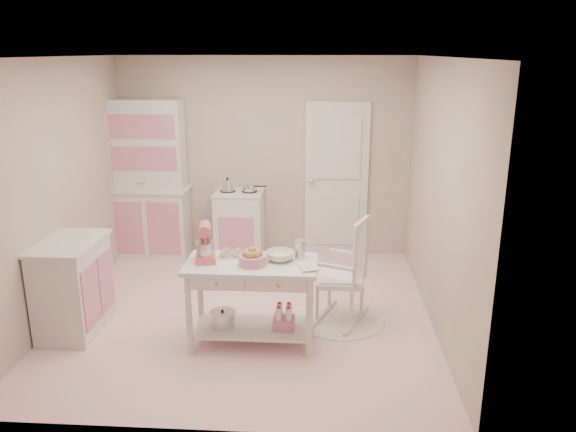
% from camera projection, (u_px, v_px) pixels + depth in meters
% --- Properties ---
extents(room_shell, '(3.84, 3.84, 2.62)m').
position_uv_depth(room_shell, '(243.00, 159.00, 5.44)').
color(room_shell, pink).
rests_on(room_shell, ground).
extents(door, '(0.82, 0.05, 2.04)m').
position_uv_depth(door, '(336.00, 181.00, 7.35)').
color(door, silver).
rests_on(door, ground).
extents(hutch, '(1.06, 0.50, 2.08)m').
position_uv_depth(hutch, '(148.00, 180.00, 7.29)').
color(hutch, silver).
rests_on(hutch, ground).
extents(stove, '(0.62, 0.57, 0.92)m').
position_uv_depth(stove, '(240.00, 225.00, 7.33)').
color(stove, silver).
rests_on(stove, ground).
extents(base_cabinet, '(0.54, 0.84, 0.92)m').
position_uv_depth(base_cabinet, '(73.00, 286.00, 5.44)').
color(base_cabinet, silver).
rests_on(base_cabinet, ground).
extents(lace_rug, '(0.92, 0.92, 0.01)m').
position_uv_depth(lace_rug, '(339.00, 319.00, 5.77)').
color(lace_rug, white).
rests_on(lace_rug, ground).
extents(rocking_chair, '(0.71, 0.85, 1.10)m').
position_uv_depth(rocking_chair, '(341.00, 270.00, 5.61)').
color(rocking_chair, silver).
rests_on(rocking_chair, ground).
extents(work_table, '(1.20, 0.60, 0.80)m').
position_uv_depth(work_table, '(252.00, 303.00, 5.23)').
color(work_table, silver).
rests_on(work_table, ground).
extents(stand_mixer, '(0.25, 0.31, 0.34)m').
position_uv_depth(stand_mixer, '(205.00, 243.00, 5.11)').
color(stand_mixer, '#DD5D6C').
rests_on(stand_mixer, work_table).
extents(cookie_tray, '(0.34, 0.24, 0.02)m').
position_uv_depth(cookie_tray, '(238.00, 254.00, 5.29)').
color(cookie_tray, silver).
rests_on(cookie_tray, work_table).
extents(bread_basket, '(0.25, 0.25, 0.09)m').
position_uv_depth(bread_basket, '(252.00, 260.00, 5.05)').
color(bread_basket, pink).
rests_on(bread_basket, work_table).
extents(mixing_bowl, '(0.27, 0.27, 0.08)m').
position_uv_depth(mixing_bowl, '(280.00, 256.00, 5.16)').
color(mixing_bowl, silver).
rests_on(mixing_bowl, work_table).
extents(metal_pitcher, '(0.10, 0.10, 0.17)m').
position_uv_depth(metal_pitcher, '(300.00, 249.00, 5.22)').
color(metal_pitcher, silver).
rests_on(metal_pitcher, work_table).
extents(recipe_book, '(0.21, 0.25, 0.02)m').
position_uv_depth(recipe_book, '(300.00, 268.00, 4.97)').
color(recipe_book, silver).
rests_on(recipe_book, work_table).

